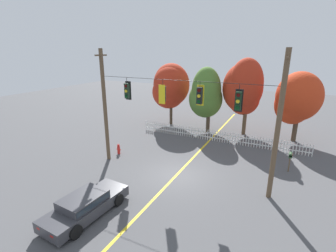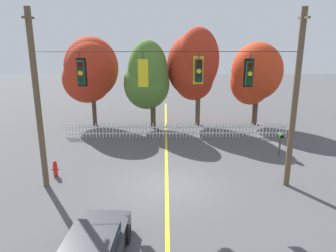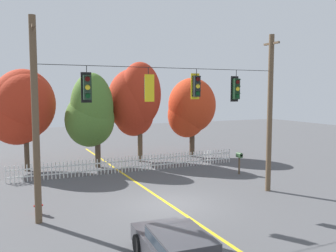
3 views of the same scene
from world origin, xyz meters
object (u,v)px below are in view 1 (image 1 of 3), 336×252
autumn_maple_mid (206,95)px  autumn_maple_far_west (297,100)px  traffic_signal_northbound_secondary (163,94)px  traffic_signal_eastbound_side (127,91)px  traffic_signal_northbound_primary (200,96)px  parked_car (86,204)px  fire_hydrant (119,149)px  traffic_signal_westbound_side (238,101)px  autumn_maple_near_fence (170,87)px  roadside_mailbox (290,156)px  autumn_oak_far_east (244,89)px

autumn_maple_mid → autumn_maple_far_west: (7.95, 0.69, 0.16)m
traffic_signal_northbound_secondary → autumn_maple_mid: (-0.34, 9.75, -1.66)m
traffic_signal_eastbound_side → traffic_signal_northbound_primary: (5.03, -0.00, 0.08)m
traffic_signal_northbound_primary → parked_car: size_ratio=0.30×
autumn_maple_far_west → fire_hydrant: bearing=-142.6°
traffic_signal_eastbound_side → parked_car: (1.33, -5.76, -4.72)m
traffic_signal_northbound_primary → traffic_signal_westbound_side: same height
autumn_maple_near_fence → autumn_maple_far_west: 12.20m
traffic_signal_eastbound_side → roadside_mailbox: bearing=20.4°
autumn_oak_far_east → fire_hydrant: bearing=-129.3°
autumn_maple_mid → autumn_oak_far_east: 3.59m
traffic_signal_northbound_secondary → fire_hydrant: bearing=166.2°
fire_hydrant → traffic_signal_northbound_secondary: bearing=-13.8°
traffic_signal_westbound_side → parked_car: bearing=-135.6°
traffic_signal_northbound_secondary → traffic_signal_eastbound_side: bearing=179.6°
traffic_signal_northbound_primary → roadside_mailbox: 7.75m
autumn_maple_mid → fire_hydrant: size_ratio=7.86×
roadside_mailbox → traffic_signal_northbound_secondary: bearing=-153.2°
traffic_signal_northbound_secondary → autumn_maple_near_fence: 11.50m
traffic_signal_northbound_primary → autumn_maple_far_west: bearing=63.3°
autumn_maple_near_fence → autumn_maple_far_west: autumn_maple_near_fence is taller
traffic_signal_eastbound_side → autumn_maple_near_fence: size_ratio=0.23×
traffic_signal_northbound_primary → autumn_oak_far_east: (0.71, 10.46, -0.98)m
autumn_maple_mid → autumn_maple_far_west: autumn_maple_mid is taller
traffic_signal_northbound_secondary → autumn_maple_far_west: autumn_maple_far_west is taller
parked_car → autumn_oak_far_east: bearing=74.8°
traffic_signal_northbound_primary → autumn_maple_mid: autumn_maple_mid is taller
traffic_signal_northbound_secondary → autumn_maple_far_west: size_ratio=0.24×
traffic_signal_westbound_side → parked_car: traffic_signal_westbound_side is taller
autumn_maple_far_west → roadside_mailbox: bearing=-90.3°
autumn_maple_far_west → parked_car: bearing=-118.9°
traffic_signal_eastbound_side → autumn_oak_far_east: 11.97m
fire_hydrant → roadside_mailbox: (12.15, 2.71, 0.71)m
autumn_maple_mid → fire_hydrant: bearing=-116.1°
traffic_signal_eastbound_side → traffic_signal_northbound_secondary: size_ratio=1.01×
parked_car → autumn_maple_mid: bearing=86.4°
traffic_signal_eastbound_side → fire_hydrant: (-1.91, 1.11, -4.92)m
autumn_oak_far_east → autumn_maple_far_west: bearing=-0.5°
traffic_signal_westbound_side → autumn_maple_near_fence: autumn_maple_near_fence is taller
autumn_maple_far_west → parked_car: autumn_maple_far_west is taller
autumn_maple_near_fence → autumn_maple_far_west: (12.20, -0.04, -0.34)m
traffic_signal_westbound_side → autumn_maple_near_fence: 13.94m
traffic_signal_eastbound_side → autumn_maple_near_fence: 10.70m
traffic_signal_eastbound_side → autumn_maple_mid: 10.15m
autumn_maple_mid → traffic_signal_eastbound_side: bearing=-103.4°
traffic_signal_northbound_primary → parked_car: (-3.70, -5.76, -4.79)m
traffic_signal_westbound_side → fire_hydrant: (-9.13, 1.11, -4.88)m
autumn_maple_near_fence → parked_car: 16.92m
autumn_maple_far_west → parked_car: (-8.94, -16.18, -3.20)m
traffic_signal_westbound_side → fire_hydrant: traffic_signal_westbound_side is taller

